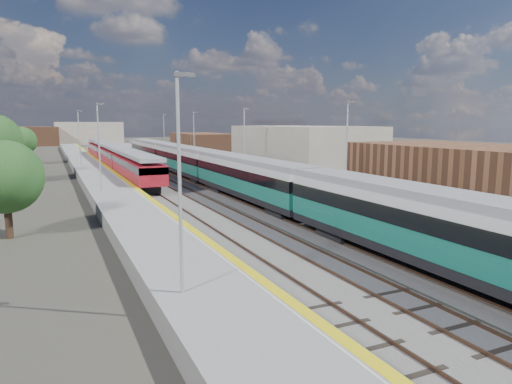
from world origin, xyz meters
TOP-DOWN VIEW (x-y plane):
  - ground at (0.00, 50.00)m, footprint 320.00×320.00m
  - ballast_bed at (-2.25, 52.50)m, footprint 10.50×155.00m
  - tracks at (-1.65, 54.18)m, footprint 8.96×160.00m
  - platform_right at (5.28, 52.49)m, footprint 4.70×155.00m
  - platform_left at (-9.05, 52.49)m, footprint 4.30×155.00m
  - buildings at (-18.12, 138.60)m, footprint 72.00×185.50m
  - green_train at (1.50, 39.02)m, footprint 2.94×81.94m
  - red_train at (-5.50, 62.52)m, footprint 2.75×55.91m
  - tree_a at (-16.57, 23.47)m, footprint 4.34×4.34m
  - tree_c at (-17.94, 76.97)m, footprint 4.55×4.55m
  - tree_d at (24.33, 62.28)m, footprint 4.62×4.62m

SIDE VIEW (x-z plane):
  - ground at x=0.00m, z-range 0.00..0.00m
  - ballast_bed at x=-2.25m, z-range 0.00..0.06m
  - tracks at x=-1.65m, z-range 0.02..0.19m
  - platform_left at x=-9.05m, z-range -3.74..4.78m
  - platform_right at x=5.28m, z-range -3.72..4.80m
  - red_train at x=-5.50m, z-range 0.32..3.79m
  - green_train at x=1.50m, z-range 0.66..3.90m
  - tree_a at x=-16.57m, z-range 0.76..6.64m
  - tree_c at x=-17.94m, z-range 0.80..6.96m
  - tree_d at x=24.33m, z-range 0.81..7.07m
  - buildings at x=-18.12m, z-range -9.30..30.70m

